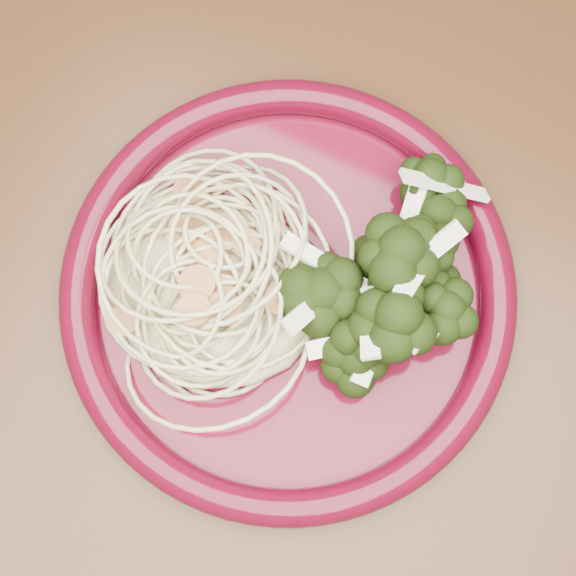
% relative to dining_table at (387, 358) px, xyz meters
% --- Properties ---
extents(dining_table, '(1.20, 0.80, 0.75)m').
position_rel_dining_table_xyz_m(dining_table, '(0.00, 0.00, 0.00)').
color(dining_table, '#472814').
rests_on(dining_table, ground).
extents(dinner_plate, '(0.38, 0.38, 0.02)m').
position_rel_dining_table_xyz_m(dinner_plate, '(-0.08, -0.01, 0.11)').
color(dinner_plate, '#52091B').
rests_on(dinner_plate, dining_table).
extents(spaghetti_pile, '(0.18, 0.17, 0.03)m').
position_rel_dining_table_xyz_m(spaghetti_pile, '(-0.12, -0.03, 0.12)').
color(spaghetti_pile, beige).
rests_on(spaghetti_pile, dinner_plate).
extents(scallop_cluster, '(0.16, 0.16, 0.04)m').
position_rel_dining_table_xyz_m(scallop_cluster, '(-0.12, -0.03, 0.16)').
color(scallop_cluster, tan).
rests_on(scallop_cluster, spaghetti_pile).
extents(broccoli_pile, '(0.16, 0.19, 0.06)m').
position_rel_dining_table_xyz_m(broccoli_pile, '(-0.03, 0.02, 0.13)').
color(broccoli_pile, black).
rests_on(broccoli_pile, dinner_plate).
extents(onion_garnish, '(0.11, 0.12, 0.06)m').
position_rel_dining_table_xyz_m(onion_garnish, '(-0.03, 0.02, 0.17)').
color(onion_garnish, white).
rests_on(onion_garnish, broccoli_pile).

